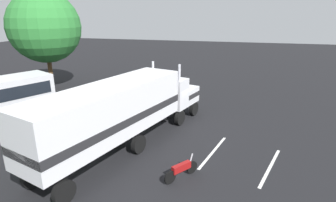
# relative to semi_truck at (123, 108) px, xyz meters

# --- Properties ---
(ground_plane) EXTENTS (120.00, 120.00, 0.00)m
(ground_plane) POSITION_rel_semi_truck_xyz_m (5.53, -1.75, -2.52)
(ground_plane) COLOR black
(lane_stripe_near) EXTENTS (4.30, 1.26, 0.01)m
(lane_stripe_near) POSITION_rel_semi_truck_xyz_m (0.75, -5.25, -2.52)
(lane_stripe_near) COLOR silver
(lane_stripe_near) RESTS_ON ground_plane
(lane_stripe_mid) EXTENTS (4.24, 1.48, 0.01)m
(lane_stripe_mid) POSITION_rel_semi_truck_xyz_m (-0.16, -8.38, -2.52)
(lane_stripe_mid) COLOR silver
(lane_stripe_mid) RESTS_ON ground_plane
(semi_truck) EXTENTS (14.26, 6.54, 4.50)m
(semi_truck) POSITION_rel_semi_truck_xyz_m (0.00, 0.00, 0.00)
(semi_truck) COLOR white
(semi_truck) RESTS_ON ground_plane
(person_bystander) EXTENTS (0.42, 0.48, 1.63)m
(person_bystander) POSITION_rel_semi_truck_xyz_m (2.28, 1.66, -1.63)
(person_bystander) COLOR #2D3347
(person_bystander) RESTS_ON ground_plane
(motorcycle) EXTENTS (1.76, 1.33, 1.12)m
(motorcycle) POSITION_rel_semi_truck_xyz_m (-2.33, -4.00, -2.04)
(motorcycle) COLOR black
(motorcycle) RESTS_ON ground_plane
(tree_left) EXTENTS (7.10, 7.10, 10.02)m
(tree_left) POSITION_rel_semi_truck_xyz_m (10.33, 12.81, 3.94)
(tree_left) COLOR brown
(tree_left) RESTS_ON ground_plane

